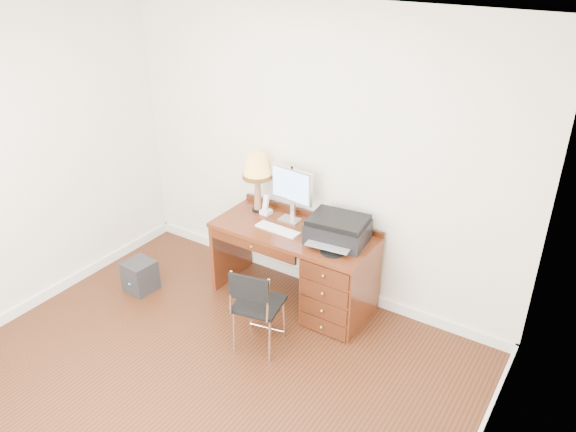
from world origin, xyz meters
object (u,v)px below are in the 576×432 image
Objects in this scene: monitor at (291,188)px; leg_lamp at (257,170)px; printer at (338,229)px; desk at (324,272)px; chair at (254,301)px; phone at (266,208)px; equipment_box at (140,276)px.

leg_lamp is (-0.37, -0.02, 0.10)m from monitor.
leg_lamp is (-0.92, 0.10, 0.31)m from printer.
monitor reaches higher than desk.
leg_lamp reaches higher than chair.
monitor reaches higher than phone.
equipment_box is at bearing -164.18° from printer.
monitor is (-0.45, 0.16, 0.66)m from desk.
printer is 2.76× the size of phone.
phone is 1.41m from equipment_box.
desk is at bearing -9.86° from leg_lamp.
desk is 0.81m from chair.
leg_lamp is 2.91× the size of phone.
monitor is 0.38m from leg_lamp.
desk is 2.75× the size of printer.
monitor reaches higher than equipment_box.
leg_lamp is 0.38m from phone.
leg_lamp reaches higher than monitor.
printer is at bearing -6.26° from leg_lamp.
phone is at bearing -9.38° from leg_lamp.
desk is at bearing 26.95° from equipment_box.
equipment_box is at bearing -157.61° from desk.
monitor is 1.14m from chair.
equipment_box is (-1.76, -0.73, -0.70)m from printer.
printer is 0.82m from phone.
printer is at bearing 22.94° from desk.
chair is at bearing -117.13° from printer.
monitor is 2.60× the size of phone.
equipment_box is (-1.66, -0.69, -0.26)m from desk.
leg_lamp is at bearing -171.57° from monitor.
monitor reaches higher than printer.
chair is (-0.31, -0.82, -0.38)m from printer.
leg_lamp reaches higher than printer.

